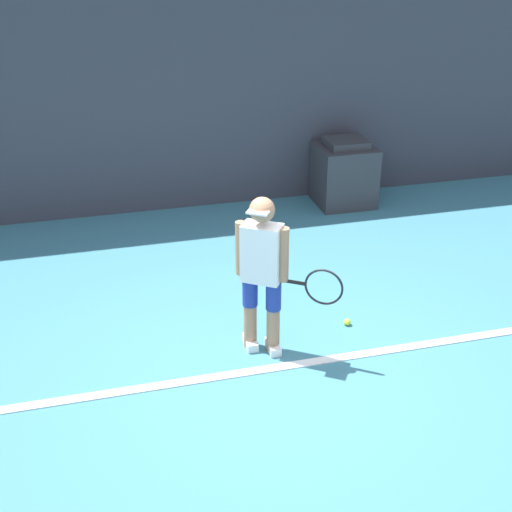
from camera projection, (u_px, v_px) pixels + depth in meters
name	position (u px, v px, depth m)	size (l,w,h in m)	color
ground_plane	(282.00, 374.00, 6.22)	(24.00, 24.00, 0.00)	teal
back_wall	(193.00, 92.00, 9.02)	(24.00, 0.10, 3.07)	#383842
court_baseline	(279.00, 367.00, 6.30)	(21.60, 0.10, 0.01)	white
tennis_player	(264.00, 270.00, 6.21)	(0.82, 0.60, 1.50)	#A37556
tennis_ball	(347.00, 322.00, 6.92)	(0.07, 0.07, 0.07)	#D1E533
covered_chair	(344.00, 173.00, 9.56)	(0.74, 0.70, 0.90)	#333338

